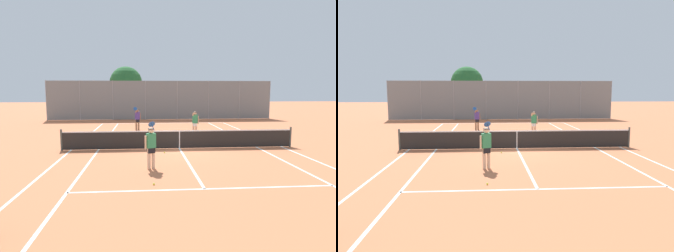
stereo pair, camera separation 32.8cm
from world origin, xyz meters
The scene contains 12 objects.
ground_plane centered at (0.00, 0.00, 0.00)m, with size 120.00×120.00×0.00m, color #C67047.
court_line_markings centered at (0.00, 0.00, 0.00)m, with size 11.10×23.90×0.01m.
tennis_net centered at (0.00, 0.00, 0.51)m, with size 12.00×0.10×1.07m.
player_near_side centered at (-1.57, -3.86, 0.93)m, with size 0.46×0.88×1.77m.
player_far_left centered at (-2.29, 7.25, 0.93)m, with size 0.54×0.83×1.77m.
player_far_right centered at (1.56, 4.37, 0.91)m, with size 0.47×0.47×1.60m.
loose_tennis_ball_0 centered at (4.15, 0.52, 0.03)m, with size 0.07×0.07×0.07m, color #D1DB33.
loose_tennis_ball_1 centered at (-0.85, -1.05, 0.03)m, with size 0.07×0.07×0.07m, color #D1DB33.
loose_tennis_ball_2 centered at (3.77, 6.50, 0.03)m, with size 0.07×0.07×0.07m, color #D1DB33.
loose_tennis_ball_3 centered at (-1.54, -5.87, 0.03)m, with size 0.07×0.07×0.07m, color #D1DB33.
back_fence centered at (0.00, 15.40, 1.97)m, with size 22.88×0.08×3.95m.
tree_behind_left centered at (-3.67, 18.74, 3.69)m, with size 3.62×3.62×5.60m.
Camera 1 is at (-1.85, -15.15, 3.03)m, focal length 32.00 mm.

